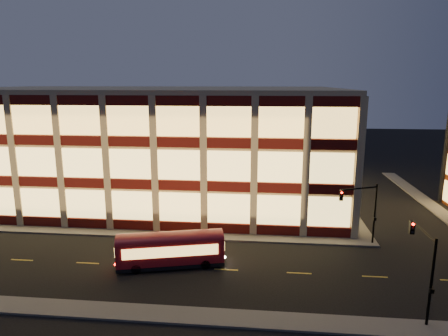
# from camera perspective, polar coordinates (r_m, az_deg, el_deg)

# --- Properties ---
(ground) EXTENTS (200.00, 200.00, 0.00)m
(ground) POSITION_cam_1_polar(r_m,az_deg,el_deg) (41.62, -12.91, -9.67)
(ground) COLOR black
(ground) RESTS_ON ground
(sidewalk_office_south) EXTENTS (54.00, 2.00, 0.15)m
(sidewalk_office_south) POSITION_cam_1_polar(r_m,az_deg,el_deg) (43.48, -16.28, -8.78)
(sidewalk_office_south) COLOR #514F4C
(sidewalk_office_south) RESTS_ON ground
(sidewalk_office_east) EXTENTS (2.00, 30.00, 0.15)m
(sidewalk_office_east) POSITION_cam_1_polar(r_m,az_deg,el_deg) (56.50, 15.91, -3.88)
(sidewalk_office_east) COLOR #514F4C
(sidewalk_office_east) RESTS_ON ground
(sidewalk_tower_west) EXTENTS (2.00, 30.00, 0.15)m
(sidewalk_tower_west) POSITION_cam_1_polar(r_m,az_deg,el_deg) (59.45, 26.43, -3.92)
(sidewalk_tower_west) COLOR #514F4C
(sidewalk_tower_west) RESTS_ON ground
(sidewalk_near) EXTENTS (100.00, 2.00, 0.15)m
(sidewalk_near) POSITION_cam_1_polar(r_m,az_deg,el_deg) (30.84, -20.99, -18.26)
(sidewalk_near) COLOR #514F4C
(sidewalk_near) RESTS_ON ground
(office_building) EXTENTS (50.45, 30.45, 14.50)m
(office_building) POSITION_cam_1_polar(r_m,az_deg,el_deg) (56.27, -10.61, 3.80)
(office_building) COLOR tan
(office_building) RESTS_ON ground
(traffic_signal_far) EXTENTS (3.79, 1.87, 6.00)m
(traffic_signal_far) POSITION_cam_1_polar(r_m,az_deg,el_deg) (39.48, 19.23, -4.94)
(traffic_signal_far) COLOR black
(traffic_signal_far) RESTS_ON ground
(traffic_signal_near) EXTENTS (0.32, 4.45, 6.00)m
(traffic_signal_near) POSITION_cam_1_polar(r_m,az_deg,el_deg) (29.72, 26.67, -11.24)
(traffic_signal_near) COLOR black
(traffic_signal_near) RESTS_ON ground
(trolley_bus) EXTENTS (9.13, 4.37, 3.00)m
(trolley_bus) POSITION_cam_1_polar(r_m,az_deg,el_deg) (34.47, -7.66, -11.20)
(trolley_bus) COLOR maroon
(trolley_bus) RESTS_ON ground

